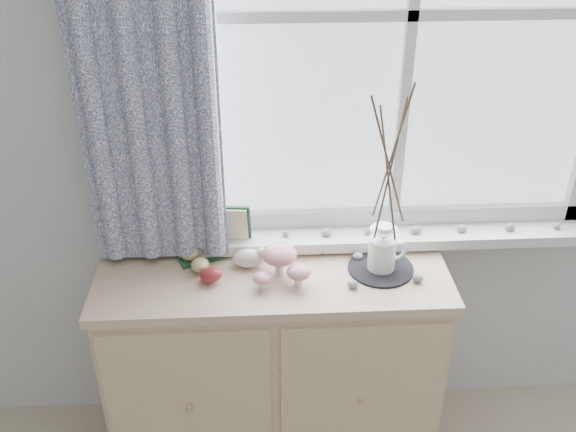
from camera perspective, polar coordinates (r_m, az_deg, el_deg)
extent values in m
cube|color=#B4B4B2|center=(2.19, 2.22, 8.54)|extent=(4.00, 0.04, 2.60)
cube|color=silver|center=(2.13, 10.88, 17.27)|extent=(1.30, 0.01, 1.40)
cube|color=silver|center=(2.36, 9.47, -1.67)|extent=(1.45, 0.16, 0.04)
cube|color=#091534|center=(1.97, -13.12, 16.73)|extent=(0.44, 0.06, 1.61)
cube|color=tan|center=(2.47, -1.26, -13.38)|extent=(1.17, 0.43, 0.81)
cube|color=tan|center=(2.20, -1.38, -5.38)|extent=(1.20, 0.45, 0.03)
cube|color=tan|center=(2.33, -8.60, -17.29)|extent=(0.55, 0.01, 0.75)
cube|color=tan|center=(2.34, 6.44, -16.79)|extent=(0.55, 0.01, 0.75)
cylinder|color=white|center=(2.16, -0.76, -4.29)|extent=(0.03, 0.03, 0.07)
ellipsoid|color=#960409|center=(2.14, -0.77, -3.42)|extent=(0.12, 0.12, 0.06)
cylinder|color=white|center=(2.11, 0.96, -5.59)|extent=(0.03, 0.03, 0.05)
ellipsoid|color=#960409|center=(2.10, 0.96, -4.99)|extent=(0.08, 0.08, 0.04)
cylinder|color=white|center=(2.10, -2.31, -5.98)|extent=(0.03, 0.03, 0.04)
ellipsoid|color=#960409|center=(2.09, -2.32, -5.52)|extent=(0.06, 0.06, 0.03)
ellipsoid|color=tan|center=(2.19, -7.83, -4.33)|extent=(0.06, 0.05, 0.08)
ellipsoid|color=tan|center=(2.25, -8.73, -3.33)|extent=(0.06, 0.05, 0.08)
ellipsoid|color=maroon|center=(2.13, -6.86, -5.23)|extent=(0.06, 0.05, 0.08)
cylinder|color=black|center=(2.22, 8.23, -4.62)|extent=(0.22, 0.22, 0.01)
cylinder|color=silver|center=(2.18, 8.35, -3.31)|extent=(0.12, 0.12, 0.11)
cone|color=silver|center=(2.14, 8.50, -1.62)|extent=(0.09, 0.09, 0.04)
cylinder|color=silver|center=(2.13, 8.54, -1.15)|extent=(0.06, 0.06, 0.03)
torus|color=silver|center=(2.19, 9.69, -3.13)|extent=(0.07, 0.04, 0.07)
ellipsoid|color=gray|center=(2.12, 5.79, -6.06)|extent=(0.04, 0.03, 0.03)
ellipsoid|color=gray|center=(2.25, 6.22, -3.59)|extent=(0.04, 0.03, 0.03)
ellipsoid|color=gray|center=(2.18, 11.47, -5.47)|extent=(0.04, 0.03, 0.03)
ellipsoid|color=gray|center=(2.27, 3.08, -3.13)|extent=(0.04, 0.03, 0.03)
ellipsoid|color=gray|center=(2.26, 9.31, -3.76)|extent=(0.04, 0.03, 0.03)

